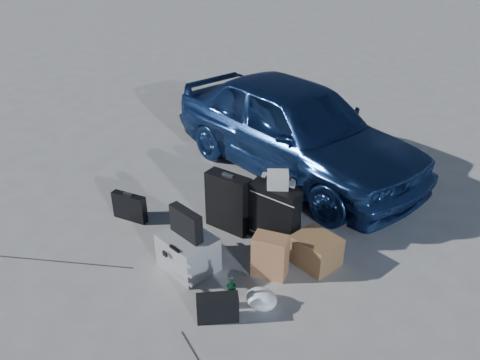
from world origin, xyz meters
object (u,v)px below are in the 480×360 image
(pelican_case, at_px, (188,252))
(suitcase_right, at_px, (274,214))
(cardboard_box, at_px, (316,251))
(duffel_bag, at_px, (275,197))
(car, at_px, (294,127))
(suitcase_left, at_px, (228,202))
(green_bottle, at_px, (231,292))
(briefcase, at_px, (130,207))

(pelican_case, bearing_deg, suitcase_right, 74.13)
(cardboard_box, bearing_deg, duffel_bag, 133.29)
(car, distance_m, suitcase_left, 1.72)
(green_bottle, bearing_deg, duffel_bag, 98.91)
(suitcase_right, bearing_deg, briefcase, -155.73)
(pelican_case, distance_m, cardboard_box, 1.31)
(pelican_case, distance_m, briefcase, 1.19)
(car, distance_m, pelican_case, 2.56)
(suitcase_right, bearing_deg, green_bottle, -75.47)
(suitcase_right, bearing_deg, suitcase_left, -167.35)
(briefcase, bearing_deg, car, 56.94)
(suitcase_left, height_order, green_bottle, suitcase_left)
(suitcase_right, distance_m, duffel_bag, 0.71)
(car, bearing_deg, briefcase, 171.82)
(pelican_case, height_order, cardboard_box, pelican_case)
(car, relative_size, green_bottle, 11.48)
(duffel_bag, distance_m, cardboard_box, 1.15)
(duffel_bag, height_order, green_bottle, green_bottle)
(suitcase_right, height_order, duffel_bag, suitcase_right)
(briefcase, distance_m, suitcase_left, 1.20)
(duffel_bag, xyz_separation_m, green_bottle, (0.28, -1.77, 0.01))
(car, distance_m, cardboard_box, 2.16)
(duffel_bag, xyz_separation_m, cardboard_box, (0.79, -0.83, 0.01))
(car, height_order, cardboard_box, car)
(green_bottle, bearing_deg, suitcase_right, 92.06)
(suitcase_right, relative_size, cardboard_box, 1.57)
(suitcase_right, bearing_deg, car, 115.76)
(car, relative_size, cardboard_box, 8.99)
(briefcase, relative_size, suitcase_right, 0.65)
(briefcase, xyz_separation_m, suitcase_right, (1.70, 0.36, 0.17))
(pelican_case, relative_size, duffel_bag, 0.86)
(suitcase_left, height_order, duffel_bag, suitcase_left)
(briefcase, distance_m, suitcase_right, 1.74)
(duffel_bag, bearing_deg, suitcase_right, -66.20)
(suitcase_left, distance_m, duffel_bag, 0.74)
(suitcase_right, relative_size, green_bottle, 2.00)
(pelican_case, xyz_separation_m, green_bottle, (0.65, -0.31, -0.02))
(suitcase_left, distance_m, cardboard_box, 1.14)
(pelican_case, height_order, suitcase_left, suitcase_left)
(car, distance_m, green_bottle, 2.89)
(car, bearing_deg, duffel_bag, -146.85)
(car, height_order, briefcase, car)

